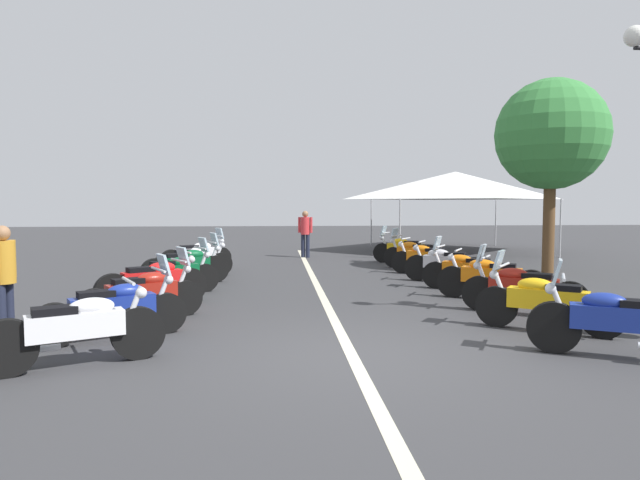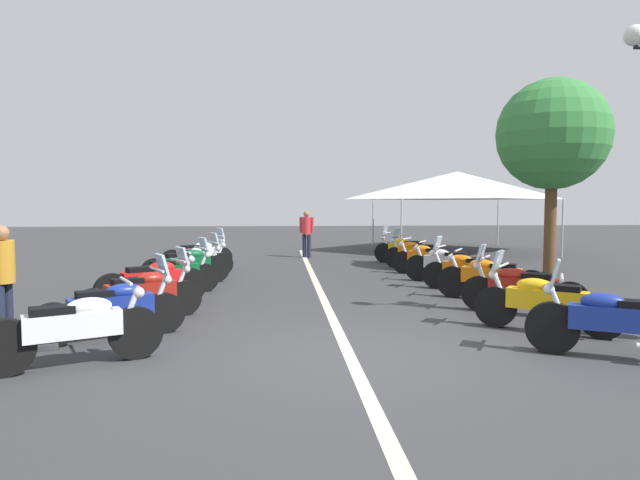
# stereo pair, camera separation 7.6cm
# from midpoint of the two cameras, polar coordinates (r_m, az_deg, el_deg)

# --- Properties ---
(ground_plane) EXTENTS (80.00, 80.00, 0.00)m
(ground_plane) POSITION_cam_midpoint_polar(r_m,az_deg,el_deg) (7.16, 3.03, -11.91)
(ground_plane) COLOR #38383A
(lane_centre_stripe) EXTENTS (21.48, 0.16, 0.01)m
(lane_centre_stripe) POSITION_cam_midpoint_polar(r_m,az_deg,el_deg) (12.10, -0.15, -5.39)
(lane_centre_stripe) COLOR beige
(lane_centre_stripe) RESTS_ON ground_plane
(motorcycle_left_row_0) EXTENTS (1.08, 1.93, 1.01)m
(motorcycle_left_row_0) POSITION_cam_midpoint_polar(r_m,az_deg,el_deg) (7.19, -24.08, -8.38)
(motorcycle_left_row_0) COLOR black
(motorcycle_left_row_0) RESTS_ON ground_plane
(motorcycle_left_row_1) EXTENTS (1.17, 1.92, 1.19)m
(motorcycle_left_row_1) POSITION_cam_midpoint_polar(r_m,az_deg,el_deg) (8.40, -20.66, -6.59)
(motorcycle_left_row_1) COLOR black
(motorcycle_left_row_1) RESTS_ON ground_plane
(motorcycle_left_row_2) EXTENTS (1.23, 1.85, 1.19)m
(motorcycle_left_row_2) POSITION_cam_midpoint_polar(r_m,az_deg,el_deg) (9.59, -17.98, -5.25)
(motorcycle_left_row_2) COLOR black
(motorcycle_left_row_2) RESTS_ON ground_plane
(motorcycle_left_row_3) EXTENTS (1.26, 1.89, 1.02)m
(motorcycle_left_row_3) POSITION_cam_midpoint_polar(r_m,az_deg,el_deg) (10.87, -17.03, -4.12)
(motorcycle_left_row_3) COLOR black
(motorcycle_left_row_3) RESTS_ON ground_plane
(motorcycle_left_row_4) EXTENTS (1.16, 1.85, 1.20)m
(motorcycle_left_row_4) POSITION_cam_midpoint_polar(r_m,az_deg,el_deg) (12.10, -15.01, -3.33)
(motorcycle_left_row_4) COLOR black
(motorcycle_left_row_4) RESTS_ON ground_plane
(motorcycle_left_row_5) EXTENTS (1.13, 1.98, 1.22)m
(motorcycle_left_row_5) POSITION_cam_midpoint_polar(r_m,az_deg,el_deg) (13.55, -13.74, -2.49)
(motorcycle_left_row_5) COLOR black
(motorcycle_left_row_5) RESTS_ON ground_plane
(motorcycle_left_row_6) EXTENTS (1.11, 1.99, 0.99)m
(motorcycle_left_row_6) POSITION_cam_midpoint_polar(r_m,az_deg,el_deg) (14.85, -13.07, -2.03)
(motorcycle_left_row_6) COLOR black
(motorcycle_left_row_6) RESTS_ON ground_plane
(motorcycle_left_row_7) EXTENTS (1.26, 1.90, 1.22)m
(motorcycle_left_row_7) POSITION_cam_midpoint_polar(r_m,az_deg,el_deg) (16.18, -12.68, -1.47)
(motorcycle_left_row_7) COLOR black
(motorcycle_left_row_7) RESTS_ON ground_plane
(motorcycle_right_row_0) EXTENTS (1.15, 2.00, 1.22)m
(motorcycle_right_row_0) POSITION_cam_midpoint_polar(r_m,az_deg,el_deg) (7.84, 28.14, -7.40)
(motorcycle_right_row_0) COLOR black
(motorcycle_right_row_0) RESTS_ON ground_plane
(motorcycle_right_row_1) EXTENTS (1.36, 1.82, 1.21)m
(motorcycle_right_row_1) POSITION_cam_midpoint_polar(r_m,az_deg,el_deg) (8.99, 22.06, -5.89)
(motorcycle_right_row_1) COLOR black
(motorcycle_right_row_1) RESTS_ON ground_plane
(motorcycle_right_row_2) EXTENTS (1.29, 1.86, 1.20)m
(motorcycle_right_row_2) POSITION_cam_midpoint_polar(r_m,az_deg,el_deg) (10.28, 19.91, -4.67)
(motorcycle_right_row_2) COLOR black
(motorcycle_right_row_2) RESTS_ON ground_plane
(motorcycle_right_row_3) EXTENTS (1.20, 1.95, 1.00)m
(motorcycle_right_row_3) POSITION_cam_midpoint_polar(r_m,az_deg,el_deg) (11.57, 17.02, -3.69)
(motorcycle_right_row_3) COLOR black
(motorcycle_right_row_3) RESTS_ON ground_plane
(motorcycle_right_row_4) EXTENTS (1.23, 1.80, 1.20)m
(motorcycle_right_row_4) POSITION_cam_midpoint_polar(r_m,az_deg,el_deg) (12.66, 14.75, -3.02)
(motorcycle_right_row_4) COLOR black
(motorcycle_right_row_4) RESTS_ON ground_plane
(motorcycle_right_row_5) EXTENTS (1.13, 1.86, 1.01)m
(motorcycle_right_row_5) POSITION_cam_midpoint_polar(r_m,az_deg,el_deg) (13.83, 12.64, -2.41)
(motorcycle_right_row_5) COLOR black
(motorcycle_right_row_5) RESTS_ON ground_plane
(motorcycle_right_row_6) EXTENTS (1.27, 1.77, 0.99)m
(motorcycle_right_row_6) POSITION_cam_midpoint_polar(r_m,az_deg,el_deg) (15.19, 10.81, -1.87)
(motorcycle_right_row_6) COLOR black
(motorcycle_right_row_6) RESTS_ON ground_plane
(motorcycle_right_row_7) EXTENTS (1.36, 1.65, 1.20)m
(motorcycle_right_row_7) POSITION_cam_midpoint_polar(r_m,az_deg,el_deg) (16.43, 9.57, -1.39)
(motorcycle_right_row_7) COLOR black
(motorcycle_right_row_7) RESTS_ON ground_plane
(motorcycle_right_row_8) EXTENTS (1.25, 1.94, 1.21)m
(motorcycle_right_row_8) POSITION_cam_midpoint_polar(r_m,az_deg,el_deg) (17.87, 8.63, -0.94)
(motorcycle_right_row_8) COLOR black
(motorcycle_right_row_8) RESTS_ON ground_plane
(bystander_2) EXTENTS (0.53, 0.32, 1.63)m
(bystander_2) POSITION_cam_midpoint_polar(r_m,az_deg,el_deg) (9.02, -30.13, -2.99)
(bystander_2) COLOR #1E2338
(bystander_2) RESTS_ON ground_plane
(bystander_3) EXTENTS (0.32, 0.50, 1.67)m
(bystander_3) POSITION_cam_midpoint_polar(r_m,az_deg,el_deg) (19.68, -1.64, 1.02)
(bystander_3) COLOR #1E2338
(bystander_3) RESTS_ON ground_plane
(roadside_tree_0) EXTENTS (3.04, 3.04, 5.35)m
(roadside_tree_0) POSITION_cam_midpoint_polar(r_m,az_deg,el_deg) (16.67, 22.69, 9.96)
(roadside_tree_0) COLOR brown
(roadside_tree_0) RESTS_ON ground_plane
(event_tent) EXTENTS (6.42, 6.42, 3.20)m
(event_tent) POSITION_cam_midpoint_polar(r_m,az_deg,el_deg) (22.79, 13.72, 5.50)
(event_tent) COLOR white
(event_tent) RESTS_ON ground_plane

